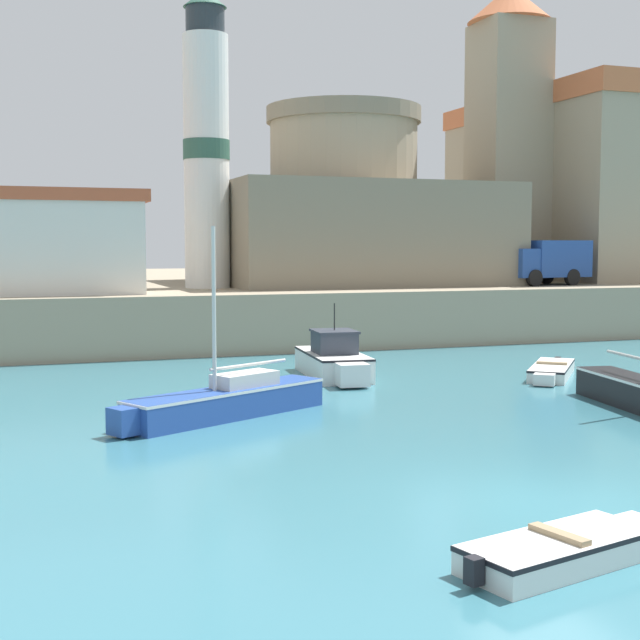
{
  "coord_description": "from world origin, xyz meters",
  "views": [
    {
      "loc": [
        -8.71,
        -12.81,
        4.43
      ],
      "look_at": [
        0.76,
        14.23,
        2.0
      ],
      "focal_mm": 50.0,
      "sensor_mm": 36.0,
      "label": 1
    }
  ],
  "objects_px": {
    "dinghy_white_8": "(551,370)",
    "dinghy_white_4": "(563,548)",
    "harbor_shed_near_wharf": "(26,242)",
    "sailboat_blue_2": "(226,400)",
    "fortress": "(343,221)",
    "lighthouse": "(206,145)",
    "truck_on_quay": "(545,260)",
    "church": "(572,181)",
    "motorboat_white_3": "(334,360)"
  },
  "relations": [
    {
      "from": "sailboat_blue_2",
      "to": "dinghy_white_8",
      "type": "xyz_separation_m",
      "value": [
        11.92,
        3.27,
        -0.23
      ]
    },
    {
      "from": "motorboat_white_3",
      "to": "dinghy_white_8",
      "type": "bearing_deg",
      "value": -19.35
    },
    {
      "from": "lighthouse",
      "to": "fortress",
      "type": "bearing_deg",
      "value": 23.11
    },
    {
      "from": "motorboat_white_3",
      "to": "dinghy_white_8",
      "type": "relative_size",
      "value": 1.32
    },
    {
      "from": "dinghy_white_4",
      "to": "dinghy_white_8",
      "type": "bearing_deg",
      "value": 56.67
    },
    {
      "from": "motorboat_white_3",
      "to": "lighthouse",
      "type": "distance_m",
      "value": 15.4
    },
    {
      "from": "fortress",
      "to": "harbor_shed_near_wharf",
      "type": "distance_m",
      "value": 17.23
    },
    {
      "from": "sailboat_blue_2",
      "to": "dinghy_white_8",
      "type": "relative_size",
      "value": 1.59
    },
    {
      "from": "fortress",
      "to": "church",
      "type": "bearing_deg",
      "value": 6.28
    },
    {
      "from": "lighthouse",
      "to": "motorboat_white_3",
      "type": "bearing_deg",
      "value": -83.25
    },
    {
      "from": "motorboat_white_3",
      "to": "dinghy_white_4",
      "type": "relative_size",
      "value": 1.4
    },
    {
      "from": "dinghy_white_8",
      "to": "lighthouse",
      "type": "height_order",
      "value": "lighthouse"
    },
    {
      "from": "sailboat_blue_2",
      "to": "truck_on_quay",
      "type": "bearing_deg",
      "value": 38.56
    },
    {
      "from": "lighthouse",
      "to": "dinghy_white_4",
      "type": "bearing_deg",
      "value": -92.9
    },
    {
      "from": "dinghy_white_4",
      "to": "church",
      "type": "xyz_separation_m",
      "value": [
        24.81,
        35.42,
        7.98
      ]
    },
    {
      "from": "sailboat_blue_2",
      "to": "church",
      "type": "height_order",
      "value": "church"
    },
    {
      "from": "sailboat_blue_2",
      "to": "lighthouse",
      "type": "xyz_separation_m",
      "value": [
        3.52,
        18.5,
        8.51
      ]
    },
    {
      "from": "lighthouse",
      "to": "harbor_shed_near_wharf",
      "type": "bearing_deg",
      "value": -160.15
    },
    {
      "from": "motorboat_white_3",
      "to": "truck_on_quay",
      "type": "distance_m",
      "value": 18.29
    },
    {
      "from": "church",
      "to": "harbor_shed_near_wharf",
      "type": "xyz_separation_m",
      "value": [
        -31.27,
        -7.98,
        -3.65
      ]
    },
    {
      "from": "dinghy_white_8",
      "to": "harbor_shed_near_wharf",
      "type": "bearing_deg",
      "value": 143.02
    },
    {
      "from": "sailboat_blue_2",
      "to": "church",
      "type": "relative_size",
      "value": 0.36
    },
    {
      "from": "motorboat_white_3",
      "to": "dinghy_white_8",
      "type": "distance_m",
      "value": 7.3
    },
    {
      "from": "dinghy_white_8",
      "to": "sailboat_blue_2",
      "type": "bearing_deg",
      "value": -164.65
    },
    {
      "from": "dinghy_white_8",
      "to": "dinghy_white_4",
      "type": "bearing_deg",
      "value": -123.33
    },
    {
      "from": "sailboat_blue_2",
      "to": "lighthouse",
      "type": "distance_m",
      "value": 20.67
    },
    {
      "from": "lighthouse",
      "to": "harbor_shed_near_wharf",
      "type": "xyz_separation_m",
      "value": [
        -8.0,
        -2.89,
        -4.42
      ]
    },
    {
      "from": "dinghy_white_4",
      "to": "lighthouse",
      "type": "height_order",
      "value": "lighthouse"
    },
    {
      "from": "motorboat_white_3",
      "to": "fortress",
      "type": "bearing_deg",
      "value": 68.23
    },
    {
      "from": "motorboat_white_3",
      "to": "harbor_shed_near_wharf",
      "type": "relative_size",
      "value": 0.54
    },
    {
      "from": "truck_on_quay",
      "to": "church",
      "type": "bearing_deg",
      "value": 48.31
    },
    {
      "from": "church",
      "to": "dinghy_white_8",
      "type": "bearing_deg",
      "value": -126.2
    },
    {
      "from": "church",
      "to": "lighthouse",
      "type": "xyz_separation_m",
      "value": [
        -23.27,
        -5.1,
        0.77
      ]
    },
    {
      "from": "sailboat_blue_2",
      "to": "fortress",
      "type": "bearing_deg",
      "value": 62.27
    },
    {
      "from": "dinghy_white_4",
      "to": "truck_on_quay",
      "type": "distance_m",
      "value": 33.17
    },
    {
      "from": "church",
      "to": "lighthouse",
      "type": "relative_size",
      "value": 1.27
    },
    {
      "from": "harbor_shed_near_wharf",
      "to": "sailboat_blue_2",
      "type": "bearing_deg",
      "value": -74.01
    },
    {
      "from": "fortress",
      "to": "harbor_shed_near_wharf",
      "type": "height_order",
      "value": "fortress"
    },
    {
      "from": "sailboat_blue_2",
      "to": "lighthouse",
      "type": "height_order",
      "value": "lighthouse"
    },
    {
      "from": "dinghy_white_4",
      "to": "lighthouse",
      "type": "distance_m",
      "value": 31.6
    },
    {
      "from": "lighthouse",
      "to": "truck_on_quay",
      "type": "distance_m",
      "value": 17.43
    },
    {
      "from": "dinghy_white_4",
      "to": "dinghy_white_8",
      "type": "height_order",
      "value": "dinghy_white_8"
    },
    {
      "from": "motorboat_white_3",
      "to": "harbor_shed_near_wharf",
      "type": "height_order",
      "value": "harbor_shed_near_wharf"
    },
    {
      "from": "truck_on_quay",
      "to": "motorboat_white_3",
      "type": "bearing_deg",
      "value": -145.59
    },
    {
      "from": "church",
      "to": "harbor_shed_near_wharf",
      "type": "relative_size",
      "value": 1.82
    },
    {
      "from": "fortress",
      "to": "lighthouse",
      "type": "xyz_separation_m",
      "value": [
        -8.0,
        -3.41,
        3.3
      ]
    },
    {
      "from": "dinghy_white_8",
      "to": "church",
      "type": "xyz_separation_m",
      "value": [
        14.88,
        20.33,
        7.97
      ]
    },
    {
      "from": "motorboat_white_3",
      "to": "church",
      "type": "bearing_deg",
      "value": 39.47
    },
    {
      "from": "dinghy_white_4",
      "to": "truck_on_quay",
      "type": "height_order",
      "value": "truck_on_quay"
    },
    {
      "from": "motorboat_white_3",
      "to": "truck_on_quay",
      "type": "bearing_deg",
      "value": 34.41
    }
  ]
}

